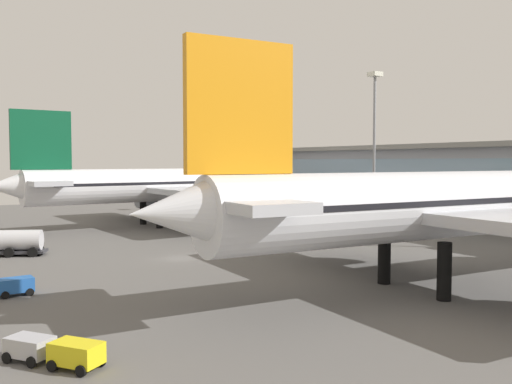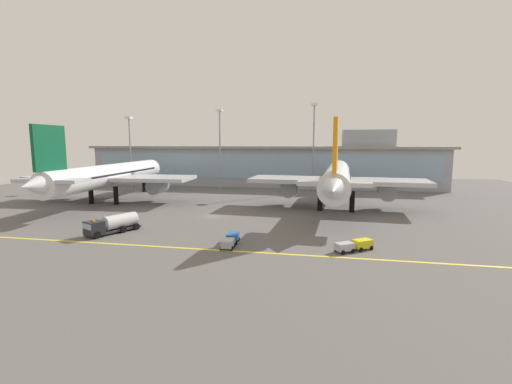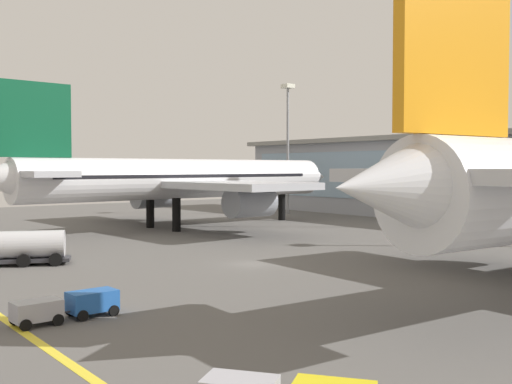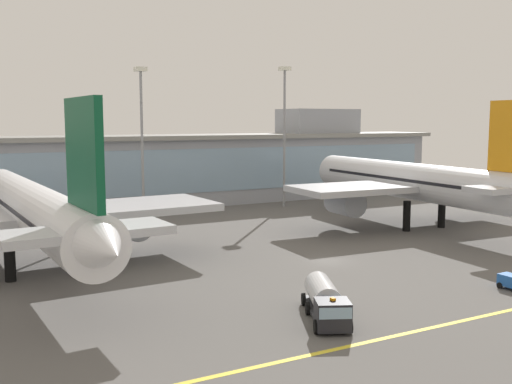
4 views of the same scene
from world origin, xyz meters
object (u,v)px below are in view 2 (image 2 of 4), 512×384
at_px(baggage_tug_near, 231,240).
at_px(service_truck_far, 354,245).
at_px(airliner_near_right, 337,178).
at_px(apron_light_mast_centre, 314,135).
at_px(apron_light_mast_east, 220,138).
at_px(apron_light_mast_west, 130,141).
at_px(airliner_near_left, 110,176).
at_px(fuel_tanker_truck, 111,224).

relative_size(baggage_tug_near, service_truck_far, 1.04).
xyz_separation_m(airliner_near_right, apron_light_mast_centre, (-6.26, 27.30, 9.96)).
distance_m(airliner_near_right, apron_light_mast_east, 43.59).
xyz_separation_m(apron_light_mast_west, apron_light_mast_east, (30.90, -1.48, 0.95)).
bearing_deg(airliner_near_left, airliner_near_right, -91.64).
bearing_deg(fuel_tanker_truck, apron_light_mast_west, -127.69).
bearing_deg(baggage_tug_near, apron_light_mast_east, 15.92).
relative_size(airliner_near_right, fuel_tanker_truck, 5.77).
bearing_deg(apron_light_mast_centre, fuel_tanker_truck, -118.04).
bearing_deg(airliner_near_right, airliner_near_left, 94.16).
relative_size(airliner_near_right, apron_light_mast_centre, 2.04).
bearing_deg(apron_light_mast_east, airliner_near_right, -36.15).
relative_size(baggage_tug_near, apron_light_mast_centre, 0.22).
bearing_deg(apron_light_mast_west, service_truck_far, -41.00).
distance_m(airliner_near_right, apron_light_mast_centre, 29.73).
distance_m(apron_light_mast_west, apron_light_mast_centre, 59.08).
relative_size(airliner_near_right, apron_light_mast_west, 2.32).
height_order(airliner_near_left, fuel_tanker_truck, airliner_near_left).
height_order(airliner_near_left, service_truck_far, airliner_near_left).
bearing_deg(baggage_tug_near, apron_light_mast_centre, -11.10).
xyz_separation_m(airliner_near_right, apron_light_mast_east, (-34.41, 25.14, 9.19)).
distance_m(airliner_near_left, service_truck_far, 64.40).
distance_m(fuel_tanker_truck, apron_light_mast_west, 64.44).
height_order(airliner_near_right, apron_light_mast_east, apron_light_mast_east).
xyz_separation_m(airliner_near_right, service_truck_far, (1.68, -31.62, -6.04)).
xyz_separation_m(fuel_tanker_truck, apron_light_mast_west, (-28.85, 56.00, 13.57)).
height_order(airliner_near_left, apron_light_mast_east, apron_light_mast_east).
xyz_separation_m(baggage_tug_near, apron_light_mast_east, (-18.80, 57.48, 15.23)).
distance_m(service_truck_far, apron_light_mast_east, 68.97).
relative_size(airliner_near_right, baggage_tug_near, 9.40).
relative_size(airliner_near_left, apron_light_mast_centre, 2.16).
bearing_deg(fuel_tanker_truck, airliner_near_right, 153.92).
relative_size(baggage_tug_near, apron_light_mast_east, 0.23).
height_order(airliner_near_right, apron_light_mast_west, apron_light_mast_west).
bearing_deg(fuel_tanker_truck, airliner_near_left, -121.85).
relative_size(fuel_tanker_truck, apron_light_mast_east, 0.37).
height_order(baggage_tug_near, service_truck_far, same).
xyz_separation_m(service_truck_far, apron_light_mast_west, (-66.99, 58.23, 14.29)).
bearing_deg(baggage_tug_near, airliner_near_right, -27.95).
xyz_separation_m(airliner_near_right, fuel_tanker_truck, (-36.46, -29.39, -5.33)).
distance_m(airliner_near_right, service_truck_far, 32.24).
bearing_deg(airliner_near_left, apron_light_mast_centre, -62.48).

